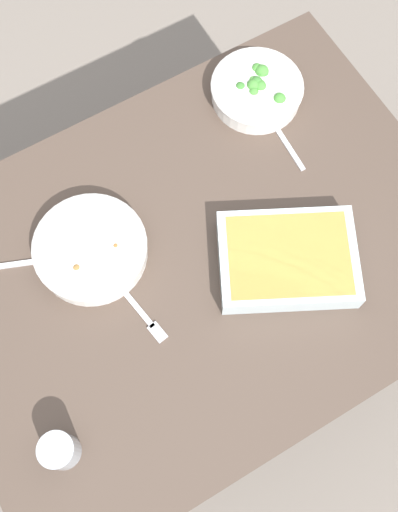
% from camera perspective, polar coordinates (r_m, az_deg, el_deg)
% --- Properties ---
extents(ground_plane, '(6.00, 6.00, 0.00)m').
position_cam_1_polar(ground_plane, '(2.10, 0.00, -7.05)').
color(ground_plane, slate).
extents(dining_table, '(1.20, 0.90, 0.74)m').
position_cam_1_polar(dining_table, '(1.48, 0.00, -1.22)').
color(dining_table, '#4C3D33').
rests_on(dining_table, ground_plane).
extents(stew_bowl, '(0.25, 0.25, 0.06)m').
position_cam_1_polar(stew_bowl, '(1.38, -9.95, 0.63)').
color(stew_bowl, silver).
rests_on(stew_bowl, dining_table).
extents(broccoli_bowl, '(0.23, 0.23, 0.06)m').
position_cam_1_polar(broccoli_bowl, '(1.57, 5.36, 15.05)').
color(broccoli_bowl, silver).
rests_on(broccoli_bowl, dining_table).
extents(baking_dish, '(0.37, 0.33, 0.06)m').
position_cam_1_polar(baking_dish, '(1.37, 8.17, -0.28)').
color(baking_dish, silver).
rests_on(baking_dish, dining_table).
extents(drink_cup, '(0.07, 0.07, 0.08)m').
position_cam_1_polar(drink_cup, '(1.30, -12.70, -17.13)').
color(drink_cup, '#B2BCC6').
rests_on(drink_cup, dining_table).
extents(spoon_by_stew, '(0.17, 0.08, 0.01)m').
position_cam_1_polar(spoon_by_stew, '(1.43, -14.01, -0.36)').
color(spoon_by_stew, silver).
rests_on(spoon_by_stew, dining_table).
extents(spoon_by_broccoli, '(0.03, 0.18, 0.01)m').
position_cam_1_polar(spoon_by_broccoli, '(1.54, 7.45, 11.19)').
color(spoon_by_broccoli, silver).
rests_on(spoon_by_broccoli, dining_table).
extents(fork_on_table, '(0.05, 0.18, 0.01)m').
position_cam_1_polar(fork_on_table, '(1.35, -5.22, -5.36)').
color(fork_on_table, silver).
rests_on(fork_on_table, dining_table).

